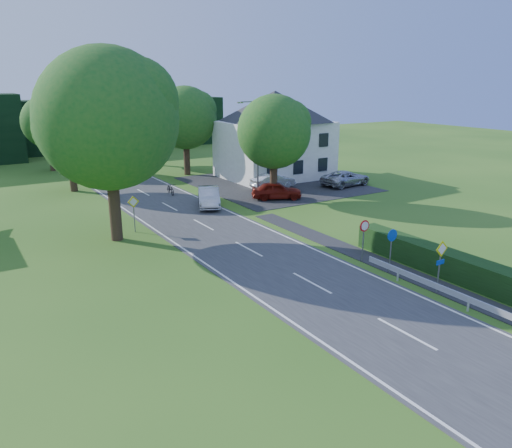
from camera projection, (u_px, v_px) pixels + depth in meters
road at (232, 240)px, 31.06m from camera, size 7.00×80.00×0.04m
parking_pad at (275, 184)px, 47.75m from camera, size 14.00×16.00×0.04m
line_edge_left at (184, 249)px, 29.40m from camera, size 0.12×80.00×0.01m
line_edge_right at (275, 232)px, 32.71m from camera, size 0.12×80.00×0.01m
line_centre at (232, 240)px, 31.05m from camera, size 0.12×80.00×0.01m
tree_main at (110, 147)px, 29.64m from camera, size 9.40×9.40×11.64m
tree_left_far at (69, 143)px, 43.60m from camera, size 7.00×7.00×8.58m
tree_right_far at (186, 131)px, 51.26m from camera, size 7.40×7.40×9.09m
tree_left_back at (49, 134)px, 53.69m from camera, size 6.60×6.60×8.07m
tree_right_back at (149, 132)px, 57.48m from camera, size 6.20×6.20×7.56m
tree_right_mid at (274, 148)px, 40.70m from camera, size 7.00×7.00×8.58m
treeline_right at (123, 124)px, 71.60m from camera, size 30.00×5.00×7.00m
house_white at (275, 134)px, 49.98m from camera, size 10.60×8.40×8.60m
streetlight at (256, 143)px, 42.06m from camera, size 2.03×0.18×8.00m
sign_priority_right at (441, 257)px, 22.97m from camera, size 0.78×0.09×2.59m
sign_roundabout at (392, 242)px, 25.44m from camera, size 0.64×0.08×2.37m
sign_speed_limit at (364, 231)px, 27.04m from camera, size 0.64×0.11×2.37m
sign_priority_left at (134, 207)px, 32.35m from camera, size 0.78×0.09×2.44m
moving_car at (209, 197)px, 39.13m from camera, size 3.31×4.81×1.50m
motorcycle at (171, 189)px, 43.28m from camera, size 0.86×1.91×0.97m
parked_car_red at (277, 191)px, 41.51m from camera, size 4.47×3.33×1.42m
parked_car_silver_a at (273, 181)px, 45.54m from camera, size 4.16×1.45×1.37m
parked_car_silver_b at (346, 178)px, 46.78m from camera, size 5.25×2.78×1.41m
parasol at (269, 172)px, 48.12m from camera, size 2.74×2.77×1.98m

